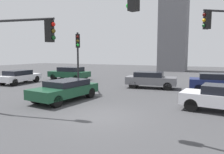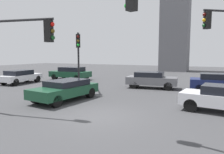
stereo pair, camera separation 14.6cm
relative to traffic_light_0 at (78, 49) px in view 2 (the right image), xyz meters
name	(u,v)px [view 2 (the right image)]	position (x,y,z in m)	size (l,w,h in m)	color
ground_plane	(99,116)	(5.05, -5.67, -3.39)	(92.17, 92.17, 0.00)	#424244
traffic_light_0	(78,49)	(0.00, 0.00, 0.00)	(1.80, 2.53, 4.83)	black
traffic_light_1	(196,12)	(9.37, -7.67, 0.78)	(4.51, 1.19, 5.74)	black
traffic_light_3	(14,43)	(1.13, -7.08, 0.11)	(4.25, 0.97, 4.90)	black
car_0	(222,98)	(10.42, -2.39, -2.64)	(4.10, 2.21, 1.40)	silver
car_1	(71,73)	(-5.05, 5.69, -2.59)	(4.68, 2.16, 1.49)	#19472D
car_2	(65,89)	(1.38, -3.53, -2.66)	(2.51, 4.78, 1.31)	#19472D
car_4	(219,82)	(10.46, 3.98, -2.60)	(4.53, 2.11, 1.47)	navy
car_5	(151,79)	(5.10, 3.66, -2.62)	(4.47, 2.28, 1.43)	slate
car_6	(21,76)	(-7.72, 0.85, -2.65)	(2.04, 4.41, 1.36)	silver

